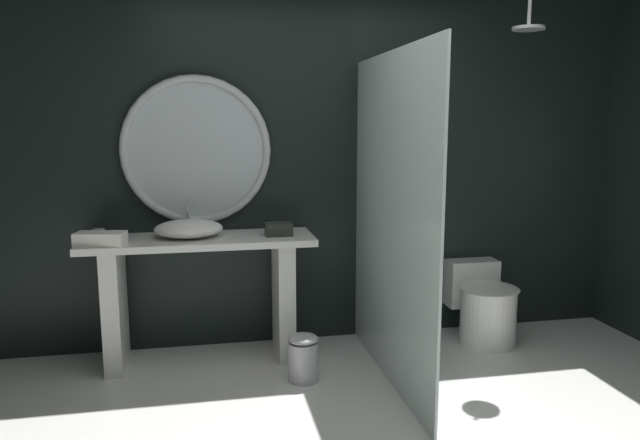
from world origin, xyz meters
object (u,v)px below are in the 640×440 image
rain_shower_head (529,24)px  tissue_box (279,229)px  tumbler_cup (99,235)px  waste_bin (303,357)px  folded_hand_towel (100,239)px  vessel_sink (189,229)px  toilet (483,306)px  round_wall_mirror (197,150)px

rain_shower_head → tissue_box: bearing=172.5°
tumbler_cup → tissue_box: tissue_box is taller
tumbler_cup → tissue_box: size_ratio=0.45×
waste_bin → folded_hand_towel: bearing=165.7°
vessel_sink → toilet: 2.20m
rain_shower_head → folded_hand_towel: 3.05m
tumbler_cup → round_wall_mirror: (0.63, 0.24, 0.52)m
rain_shower_head → folded_hand_towel: bearing=177.8°
vessel_sink → rain_shower_head: bearing=-6.9°
waste_bin → round_wall_mirror: bearing=131.8°
round_wall_mirror → rain_shower_head: 2.35m
waste_bin → tissue_box: bearing=102.7°
folded_hand_towel → tissue_box: bearing=5.4°
tumbler_cup → toilet: 2.74m
tissue_box → tumbler_cup: bearing=178.4°
tumbler_cup → folded_hand_towel: bearing=-77.0°
tumbler_cup → vessel_sink: bearing=2.1°
toilet → tumbler_cup: bearing=179.7°
vessel_sink → round_wall_mirror: round_wall_mirror is taller
vessel_sink → folded_hand_towel: 0.55m
rain_shower_head → folded_hand_towel: (-2.74, 0.11, -1.34)m
toilet → vessel_sink: bearing=179.1°
toilet → folded_hand_towel: bearing=-177.3°
tissue_box → round_wall_mirror: size_ratio=0.18×
vessel_sink → waste_bin: 1.12m
rain_shower_head → waste_bin: (-1.53, -0.20, -2.08)m
tissue_box → toilet: tissue_box is taller
rain_shower_head → folded_hand_towel: size_ratio=1.03×
tumbler_cup → waste_bin: (1.24, -0.45, -0.74)m
toilet → folded_hand_towel: folded_hand_towel is taller
round_wall_mirror → folded_hand_towel: size_ratio=3.43×
toilet → round_wall_mirror: bearing=172.8°
waste_bin → toilet: bearing=16.9°
tissue_box → round_wall_mirror: 0.79m
vessel_sink → folded_hand_towel: (-0.53, -0.16, -0.02)m
toilet → folded_hand_towel: (-2.63, -0.13, 0.63)m
tumbler_cup → rain_shower_head: size_ratio=0.26×
tissue_box → rain_shower_head: (1.62, -0.21, 1.33)m
vessel_sink → tumbler_cup: size_ratio=5.56×
vessel_sink → round_wall_mirror: (0.07, 0.22, 0.50)m
vessel_sink → rain_shower_head: size_ratio=1.46×
tumbler_cup → rain_shower_head: bearing=-5.1°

